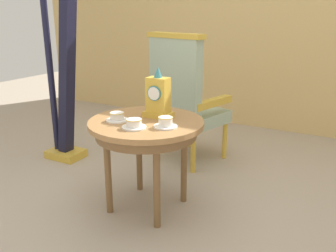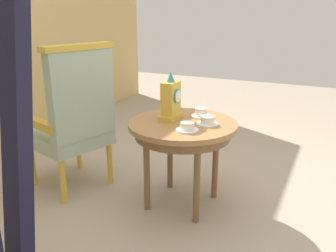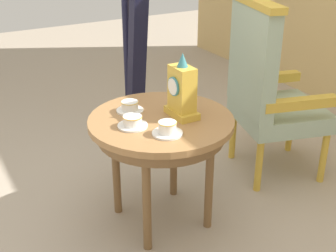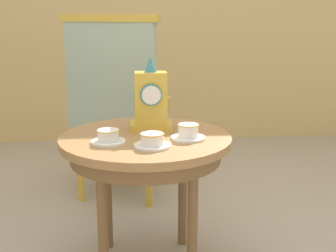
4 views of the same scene
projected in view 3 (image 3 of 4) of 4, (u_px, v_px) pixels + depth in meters
ground_plane at (160, 223)px, 2.59m from camera, size 10.00×10.00×0.00m
side_table at (161, 131)px, 2.40m from camera, size 0.75×0.75×0.63m
teacup_left at (130, 107)px, 2.43m from camera, size 0.14×0.14×0.06m
teacup_right at (132, 122)px, 2.26m from camera, size 0.15×0.15×0.06m
teacup_center at (167, 129)px, 2.18m from camera, size 0.15×0.15×0.06m
mantel_clock at (182, 92)px, 2.33m from camera, size 0.19×0.11×0.34m
armchair at (267, 88)px, 2.86m from camera, size 0.66×0.66×1.14m
harp at (134, 43)px, 3.37m from camera, size 0.40×0.24×1.77m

